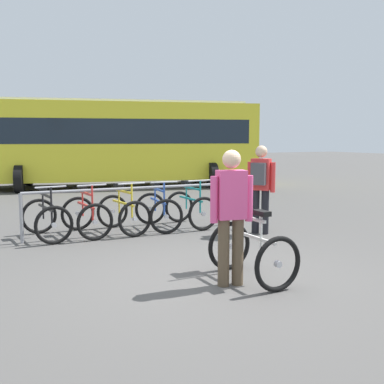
# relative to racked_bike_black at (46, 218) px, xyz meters

# --- Properties ---
(ground_plane) EXTENTS (80.00, 80.00, 0.00)m
(ground_plane) POSITION_rel_racked_bike_black_xyz_m (1.46, -3.21, -0.37)
(ground_plane) COLOR #514F4C
(bike_rack_rail) EXTENTS (3.91, 0.20, 0.88)m
(bike_rack_rail) POSITION_rel_racked_bike_black_xyz_m (1.50, -0.23, 0.32)
(bike_rack_rail) COLOR #99999E
(bike_rack_rail) RESTS_ON ground
(racked_bike_black) EXTENTS (0.76, 1.14, 0.97)m
(racked_bike_black) POSITION_rel_racked_bike_black_xyz_m (0.00, 0.00, 0.00)
(racked_bike_black) COLOR black
(racked_bike_black) RESTS_ON ground
(racked_bike_red) EXTENTS (0.74, 1.15, 0.97)m
(racked_bike_red) POSITION_rel_racked_bike_black_xyz_m (0.70, -0.03, 0.00)
(racked_bike_red) COLOR black
(racked_bike_red) RESTS_ON ground
(racked_bike_yellow) EXTENTS (0.78, 1.17, 0.97)m
(racked_bike_yellow) POSITION_rel_racked_bike_black_xyz_m (1.40, -0.05, 0.00)
(racked_bike_yellow) COLOR black
(racked_bike_yellow) RESTS_ON ground
(racked_bike_blue) EXTENTS (0.74, 1.14, 0.97)m
(racked_bike_blue) POSITION_rel_racked_bike_black_xyz_m (2.10, -0.08, 0.00)
(racked_bike_blue) COLOR black
(racked_bike_blue) RESTS_ON ground
(racked_bike_teal) EXTENTS (0.70, 1.11, 0.97)m
(racked_bike_teal) POSITION_rel_racked_bike_black_xyz_m (2.80, -0.10, 0.00)
(racked_bike_teal) COLOR black
(racked_bike_teal) RESTS_ON ground
(featured_bicycle) EXTENTS (0.70, 1.22, 1.09)m
(featured_bicycle) POSITION_rel_racked_bike_black_xyz_m (1.93, -3.45, 0.12)
(featured_bicycle) COLOR black
(featured_bicycle) RESTS_ON ground
(person_with_featured_bike) EXTENTS (0.52, 0.26, 1.64)m
(person_with_featured_bike) POSITION_rel_racked_bike_black_xyz_m (1.59, -3.64, 0.54)
(person_with_featured_bike) COLOR brown
(person_with_featured_bike) RESTS_ON ground
(pedestrian_with_backpack) EXTENTS (0.46, 0.47, 1.64)m
(pedestrian_with_backpack) POSITION_rel_racked_bike_black_xyz_m (3.63, -1.33, 0.57)
(pedestrian_with_backpack) COLOR black
(pedestrian_with_backpack) RESTS_ON ground
(bus_distant) EXTENTS (10.31, 4.89, 3.08)m
(bus_distant) POSITION_rel_racked_bike_black_xyz_m (3.75, 7.86, 1.37)
(bus_distant) COLOR yellow
(bus_distant) RESTS_ON ground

